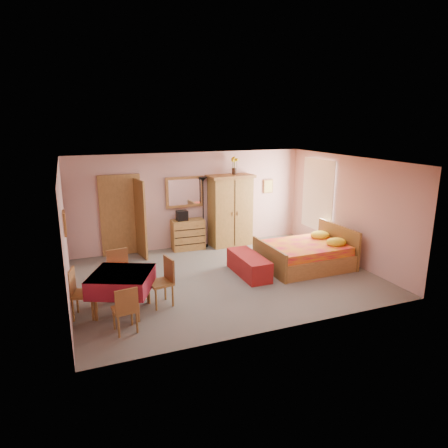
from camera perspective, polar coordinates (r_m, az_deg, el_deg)
name	(u,v)px	position (r m, az deg, el deg)	size (l,w,h in m)	color
floor	(225,277)	(9.07, 0.11, -7.55)	(6.50, 6.50, 0.00)	slate
ceiling	(225,161)	(8.44, 0.12, 9.02)	(6.50, 6.50, 0.00)	brown
wall_back	(191,200)	(10.97, -4.72, 3.41)	(6.50, 0.10, 2.60)	tan
wall_front	(282,256)	(6.51, 8.30, -4.60)	(6.50, 0.10, 2.60)	tan
wall_left	(65,237)	(8.09, -21.81, -1.67)	(0.10, 5.00, 2.60)	tan
wall_right	(347,209)	(10.29, 17.20, 2.04)	(0.10, 5.00, 2.60)	tan
doorway	(121,216)	(10.62, -14.49, 1.09)	(1.06, 0.12, 2.15)	#9E6B35
window	(318,195)	(11.18, 13.28, 4.05)	(0.08, 1.40, 1.95)	white
picture_left	(64,223)	(7.41, -21.83, 0.10)	(0.04, 0.32, 0.42)	orange
picture_back	(268,186)	(11.79, 6.34, 5.38)	(0.30, 0.04, 0.40)	#D8BF59
chest_of_drawers	(188,235)	(10.89, -5.16, -1.51)	(0.87, 0.43, 0.82)	#A47437
wall_mirror	(185,192)	(10.83, -5.62, 4.58)	(1.05, 0.06, 0.83)	silver
stereo	(182,216)	(10.71, -6.02, 1.21)	(0.29, 0.21, 0.27)	black
floor_lamp	(203,212)	(10.95, -2.99, 1.68)	(0.25, 0.25, 1.95)	black
wardrobe	(230,210)	(11.10, 0.91, 1.95)	(1.26, 0.65, 1.98)	olive
sunflower_vase	(234,166)	(11.01, 1.48, 8.34)	(0.19, 0.19, 0.48)	yellow
bed	(305,248)	(9.73, 11.44, -3.37)	(2.02, 1.59, 0.93)	red
bench	(249,265)	(9.14, 3.55, -5.85)	(0.52, 1.39, 0.46)	maroon
dining_table	(123,292)	(7.62, -14.30, -9.42)	(1.04, 1.04, 0.76)	maroon
chair_south	(125,309)	(6.93, -14.02, -11.64)	(0.37, 0.37, 0.82)	olive
chair_north	(121,274)	(8.21, -14.54, -6.98)	(0.43, 0.43, 0.94)	olive
chair_west	(84,293)	(7.60, -19.42, -9.29)	(0.41, 0.41, 0.90)	#B0793B
chair_east	(160,282)	(7.69, -9.09, -8.24)	(0.42, 0.42, 0.92)	#A17436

